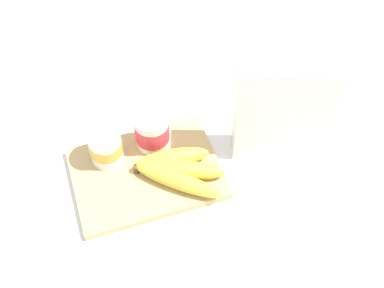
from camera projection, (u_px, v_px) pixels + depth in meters
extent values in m
plane|color=white|center=(147.00, 176.00, 1.05)|extent=(2.40, 2.40, 0.00)
cube|color=tan|center=(147.00, 173.00, 1.04)|extent=(0.30, 0.22, 0.02)
cube|color=white|center=(283.00, 110.00, 1.00)|extent=(0.20, 0.12, 0.24)
cylinder|color=white|center=(106.00, 146.00, 1.02)|extent=(0.07, 0.07, 0.08)
cylinder|color=gold|center=(106.00, 146.00, 1.02)|extent=(0.07, 0.07, 0.03)
cylinder|color=silver|center=(103.00, 134.00, 0.99)|extent=(0.07, 0.07, 0.00)
cylinder|color=white|center=(152.00, 131.00, 1.05)|extent=(0.07, 0.07, 0.08)
cylinder|color=#DB384C|center=(152.00, 131.00, 1.05)|extent=(0.07, 0.07, 0.04)
cylinder|color=silver|center=(151.00, 117.00, 1.01)|extent=(0.08, 0.08, 0.00)
ellipsoid|color=gold|center=(178.00, 181.00, 1.00)|extent=(0.16, 0.15, 0.04)
ellipsoid|color=gold|center=(181.00, 169.00, 1.01)|extent=(0.18, 0.11, 0.04)
ellipsoid|color=gold|center=(173.00, 160.00, 1.03)|extent=(0.15, 0.06, 0.04)
cylinder|color=brown|center=(137.00, 169.00, 1.03)|extent=(0.01, 0.01, 0.02)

